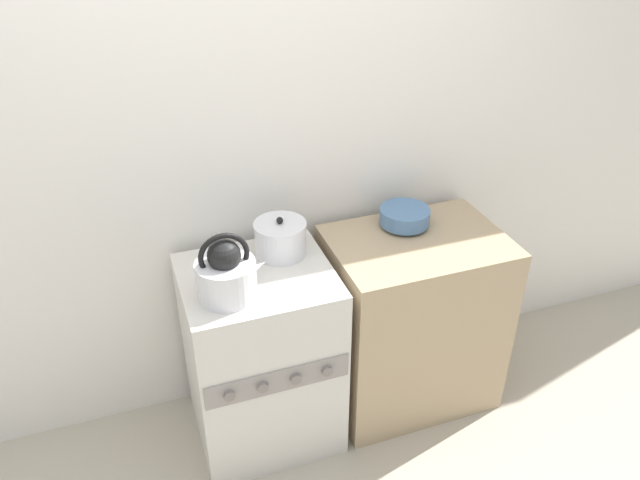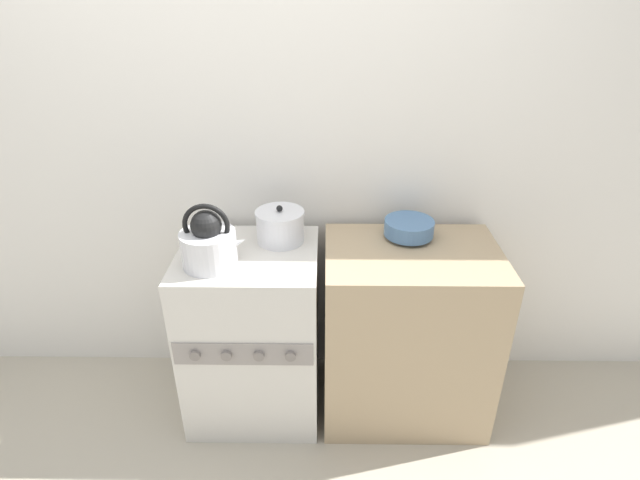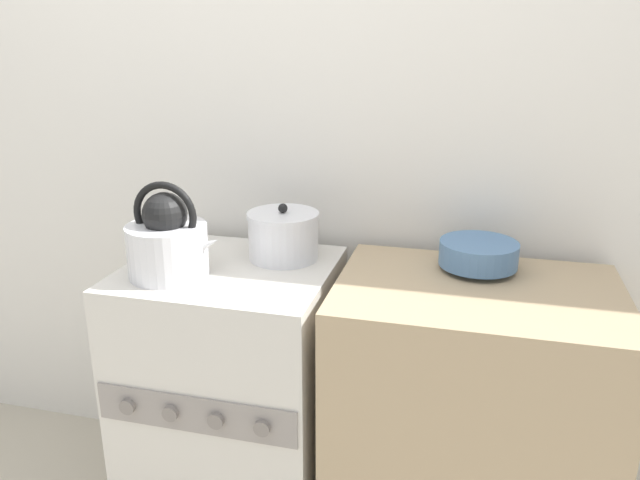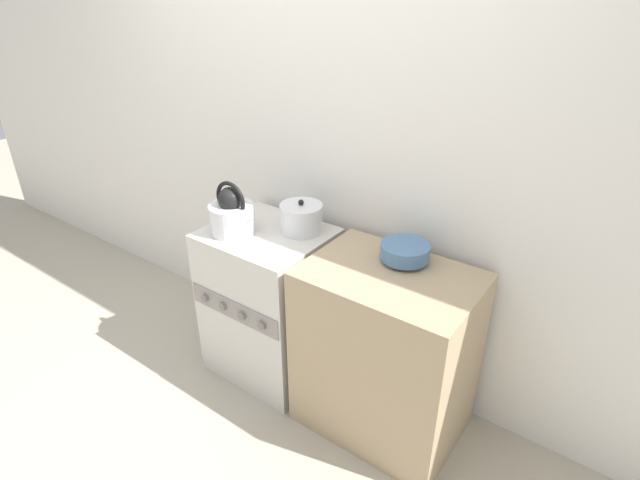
% 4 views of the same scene
% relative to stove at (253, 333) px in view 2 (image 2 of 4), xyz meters
% --- Properties ---
extents(ground_plane, '(12.00, 12.00, 0.00)m').
position_rel_stove_xyz_m(ground_plane, '(0.00, -0.26, -0.43)').
color(ground_plane, '#B2A893').
extents(wall_back, '(7.00, 0.06, 2.50)m').
position_rel_stove_xyz_m(wall_back, '(0.00, 0.34, 0.82)').
color(wall_back, silver).
rests_on(wall_back, ground_plane).
extents(stove, '(0.60, 0.55, 0.85)m').
position_rel_stove_xyz_m(stove, '(0.00, 0.00, 0.00)').
color(stove, beige).
rests_on(stove, ground_plane).
extents(counter, '(0.75, 0.53, 0.86)m').
position_rel_stove_xyz_m(counter, '(0.71, 0.00, 0.01)').
color(counter, tan).
rests_on(counter, ground_plane).
extents(kettle, '(0.27, 0.22, 0.27)m').
position_rel_stove_xyz_m(kettle, '(-0.13, -0.09, 0.53)').
color(kettle, silver).
rests_on(kettle, stove).
extents(cooking_pot, '(0.22, 0.22, 0.17)m').
position_rel_stove_xyz_m(cooking_pot, '(0.14, 0.12, 0.50)').
color(cooking_pot, silver).
rests_on(cooking_pot, stove).
extents(enamel_bowl, '(0.22, 0.22, 0.08)m').
position_rel_stove_xyz_m(enamel_bowl, '(0.70, 0.13, 0.48)').
color(enamel_bowl, '#4C729E').
rests_on(enamel_bowl, counter).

